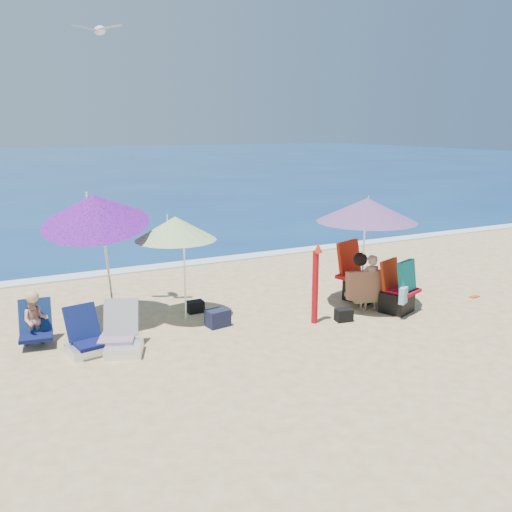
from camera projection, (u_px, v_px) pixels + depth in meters
name	position (u px, v px, depth m)	size (l,w,h in m)	color
ground	(300.00, 333.00, 8.86)	(120.00, 120.00, 0.00)	#D8BC84
sea	(33.00, 165.00, 47.95)	(120.00, 80.00, 0.12)	navy
foam	(191.00, 263.00, 13.29)	(120.00, 0.50, 0.04)	white
umbrella_turquoise	(367.00, 210.00, 9.70)	(2.21, 2.21, 2.06)	white
umbrella_striped	(175.00, 228.00, 9.12)	(1.76, 1.76, 1.83)	white
umbrella_blue	(94.00, 209.00, 8.81)	(2.34, 2.37, 2.38)	silver
furled_umbrella	(316.00, 280.00, 9.15)	(0.16, 0.15, 1.38)	#AC0C12
chair_navy	(86.00, 341.00, 8.04)	(0.64, 0.69, 0.68)	#0C1045
chair_rainbow	(122.00, 339.00, 8.09)	(0.72, 0.88, 0.73)	#EE6B54
camp_chair_left	(361.00, 282.00, 10.52)	(0.93, 0.82, 1.12)	red
camp_chair_right	(398.00, 293.00, 9.78)	(0.73, 0.79, 0.98)	#B40C22
person_center	(367.00, 283.00, 9.88)	(0.78, 0.63, 1.04)	#AA7A66
person_left	(35.00, 320.00, 8.31)	(0.55, 0.64, 0.87)	tan
bag_navy_a	(218.00, 318.00, 9.13)	(0.40, 0.31, 0.29)	#171B34
bag_black_a	(195.00, 307.00, 9.82)	(0.29, 0.22, 0.21)	black
bag_navy_b	(389.00, 282.00, 11.18)	(0.46, 0.38, 0.30)	#172134
bag_black_b	(344.00, 315.00, 9.38)	(0.31, 0.24, 0.22)	black
orange_item	(474.00, 297.00, 10.69)	(0.21, 0.11, 0.03)	#D54C16
seagull	(100.00, 30.00, 8.79)	(0.74, 0.59, 0.14)	white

